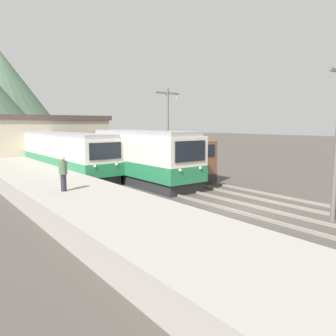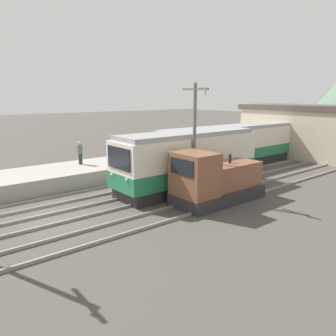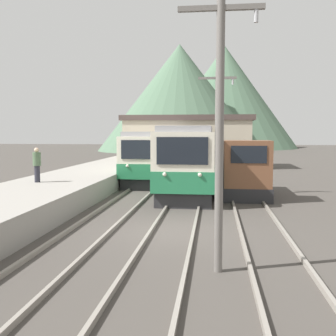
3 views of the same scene
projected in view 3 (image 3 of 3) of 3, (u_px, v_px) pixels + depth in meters
The scene contains 12 objects.
ground_plane at pixel (167, 231), 13.54m from camera, with size 200.00×200.00×0.00m, color #47423D.
track_left at pixel (94, 227), 13.84m from camera, with size 1.54×60.00×0.14m.
track_center at pixel (173, 229), 13.51m from camera, with size 1.54×60.00×0.14m.
track_right at pixel (262, 232), 13.16m from camera, with size 1.54×60.00×0.14m.
commuter_train_left at pixel (159, 156), 29.73m from camera, with size 2.84×14.88×3.44m.
commuter_train_center at pixel (189, 162), 22.05m from camera, with size 2.84×10.20×3.69m.
shunting_locomotive at pixel (244, 173), 21.07m from camera, with size 2.40×5.61×3.00m.
catenary_mast_near at pixel (220, 123), 9.27m from camera, with size 2.00×0.20×6.60m.
catenary_mast_mid at pixel (217, 128), 20.82m from camera, with size 2.00×0.20×6.60m.
person_on_platform at pixel (37, 163), 18.82m from camera, with size 0.38×0.38×1.66m.
station_building at pixel (188, 141), 39.15m from camera, with size 12.60×6.30×5.04m.
mountain_backdrop at pixel (205, 97), 82.01m from camera, with size 40.43×45.71×22.61m.
Camera 3 is at (1.58, -13.19, 3.38)m, focal length 42.00 mm.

